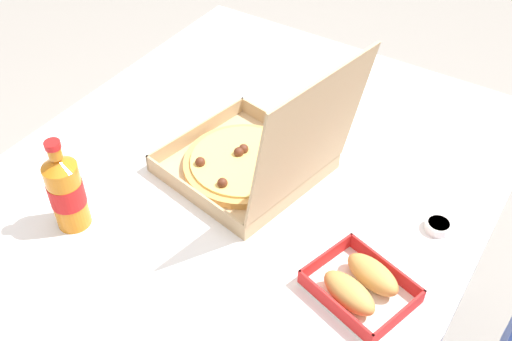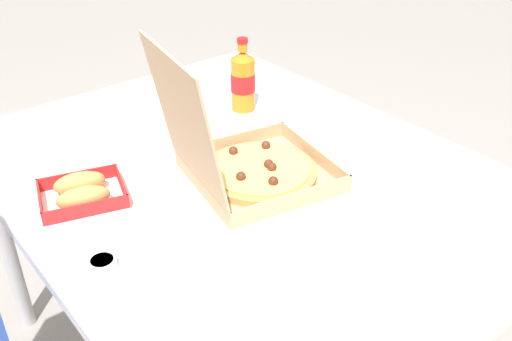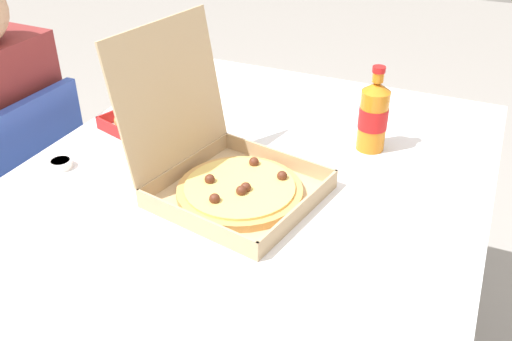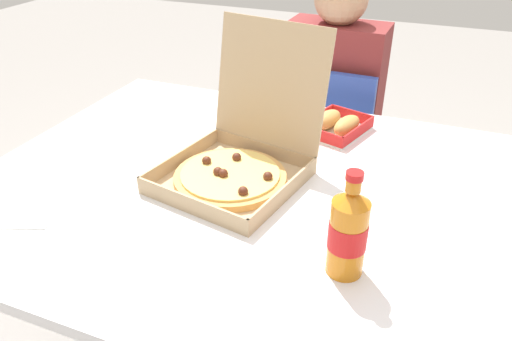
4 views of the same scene
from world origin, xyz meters
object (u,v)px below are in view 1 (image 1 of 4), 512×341
Objects in this scene: paper_menu at (238,53)px; dipping_sauce_cup at (438,226)px; pizza_box_open at (254,160)px; bread_side_box at (361,285)px; cola_bottle at (66,191)px.

paper_menu is 3.75× the size of dipping_sauce_cup.
pizza_box_open is 0.54m from paper_menu.
bread_side_box is 0.62m from cola_bottle.
cola_bottle reaches higher than paper_menu.
dipping_sauce_cup is at bearing 41.46° from paper_menu.
pizza_box_open is at bearing -80.69° from dipping_sauce_cup.
pizza_box_open reaches higher than paper_menu.
cola_bottle is at bearing -36.41° from pizza_box_open.
bread_side_box reaches higher than dipping_sauce_cup.
cola_bottle is (0.33, -0.25, 0.04)m from pizza_box_open.
bread_side_box reaches higher than paper_menu.
paper_menu is 0.84m from dipping_sauce_cup.
paper_menu is (-0.76, -0.09, -0.09)m from cola_bottle.
bread_side_box is at bearing 25.70° from paper_menu.
paper_menu is (-0.60, -0.69, -0.02)m from bread_side_box.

